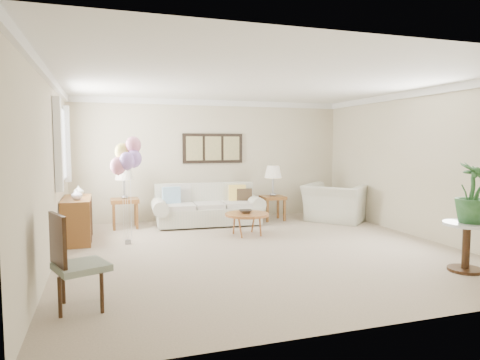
{
  "coord_description": "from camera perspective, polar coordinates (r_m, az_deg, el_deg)",
  "views": [
    {
      "loc": [
        -2.32,
        -6.2,
        1.67
      ],
      "look_at": [
        -0.13,
        0.6,
        1.05
      ],
      "focal_mm": 32.0,
      "sensor_mm": 36.0,
      "label": 1
    }
  ],
  "objects": [
    {
      "name": "room_shell",
      "position": [
        6.67,
        1.54,
        4.58
      ],
      "size": [
        6.04,
        6.04,
        2.6
      ],
      "color": "beige",
      "rests_on": "ground"
    },
    {
      "name": "wall_art_triptych",
      "position": [
        9.45,
        -3.63,
        4.23
      ],
      "size": [
        1.35,
        0.06,
        0.65
      ],
      "color": "black",
      "rests_on": "ground"
    },
    {
      "name": "lamp_right",
      "position": [
        9.19,
        4.43,
        0.95
      ],
      "size": [
        0.37,
        0.37,
        0.65
      ],
      "color": "gray",
      "rests_on": "end_table_right"
    },
    {
      "name": "side_table",
      "position": [
        6.32,
        27.98,
        -6.44
      ],
      "size": [
        0.59,
        0.59,
        0.64
      ],
      "color": "silver",
      "rests_on": "ground"
    },
    {
      "name": "armchair",
      "position": [
        9.36,
        12.59,
        -2.98
      ],
      "size": [
        1.59,
        1.61,
        0.79
      ],
      "primitive_type": "imported",
      "rotation": [
        0.0,
        0.0,
        2.3
      ],
      "color": "beige",
      "rests_on": "ground"
    },
    {
      "name": "ground_plane",
      "position": [
        6.83,
        2.64,
        -9.21
      ],
      "size": [
        6.0,
        6.0,
        0.0
      ],
      "primitive_type": "plane",
      "color": "tan"
    },
    {
      "name": "vase_white",
      "position": [
        7.48,
        -20.94,
        -1.8
      ],
      "size": [
        0.18,
        0.18,
        0.18
      ],
      "primitive_type": "imported",
      "rotation": [
        0.0,
        0.0,
        -0.01
      ],
      "color": "silver",
      "rests_on": "credenza"
    },
    {
      "name": "coffee_table",
      "position": [
        7.75,
        0.93,
        -4.69
      ],
      "size": [
        0.8,
        0.8,
        0.4
      ],
      "color": "#A55C36",
      "rests_on": "ground"
    },
    {
      "name": "accent_chair",
      "position": [
        4.65,
        -21.33,
        -9.87
      ],
      "size": [
        0.62,
        0.62,
        0.98
      ],
      "color": "gray",
      "rests_on": "ground"
    },
    {
      "name": "lamp_left",
      "position": [
        8.62,
        -15.2,
        0.71
      ],
      "size": [
        0.35,
        0.35,
        0.62
      ],
      "color": "gray",
      "rests_on": "end_table_left"
    },
    {
      "name": "vase_sage",
      "position": [
        8.03,
        -20.73,
        -1.35
      ],
      "size": [
        0.23,
        0.23,
        0.18
      ],
      "primitive_type": "imported",
      "rotation": [
        0.0,
        0.0,
        -0.43
      ],
      "color": "beige",
      "rests_on": "credenza"
    },
    {
      "name": "decor_bowl",
      "position": [
        7.75,
        0.73,
        -4.22
      ],
      "size": [
        0.27,
        0.27,
        0.06
      ],
      "primitive_type": "imported",
      "rotation": [
        0.0,
        0.0,
        -0.14
      ],
      "color": "#312A23",
      "rests_on": "coffee_table"
    },
    {
      "name": "credenza",
      "position": [
        7.82,
        -20.87,
        -4.94
      ],
      "size": [
        0.46,
        1.2,
        0.74
      ],
      "color": "brown",
      "rests_on": "ground"
    },
    {
      "name": "balloon_cluster",
      "position": [
        7.19,
        -14.83,
        2.97
      ],
      "size": [
        0.51,
        0.45,
        1.78
      ],
      "color": "gray",
      "rests_on": "ground"
    },
    {
      "name": "end_table_left",
      "position": [
        8.68,
        -15.11,
        -3.03
      ],
      "size": [
        0.53,
        0.48,
        0.58
      ],
      "color": "brown",
      "rests_on": "ground"
    },
    {
      "name": "end_table_right",
      "position": [
        9.25,
        4.41,
        -2.66
      ],
      "size": [
        0.49,
        0.44,
        0.53
      ],
      "color": "brown",
      "rests_on": "ground"
    },
    {
      "name": "sofa",
      "position": [
        8.78,
        -4.31,
        -3.83
      ],
      "size": [
        2.3,
        0.95,
        0.84
      ],
      "color": "beige",
      "rests_on": "ground"
    },
    {
      "name": "potted_plant",
      "position": [
        6.25,
        28.59,
        -1.53
      ],
      "size": [
        0.57,
        0.57,
        0.78
      ],
      "primitive_type": "imported",
      "rotation": [
        0.0,
        0.0,
        0.42
      ],
      "color": "#1F4F21",
      "rests_on": "side_table"
    }
  ]
}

